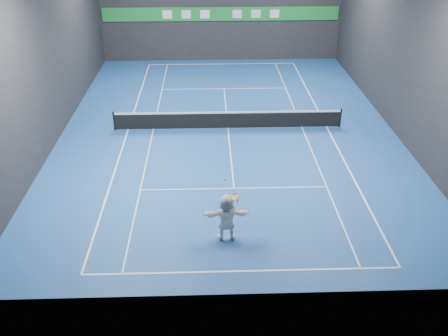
{
  "coord_description": "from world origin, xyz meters",
  "views": [
    {
      "loc": [
        -1.08,
        -25.14,
        11.37
      ],
      "look_at": [
        -0.47,
        -7.25,
        1.5
      ],
      "focal_mm": 40.0,
      "sensor_mm": 36.0,
      "label": 1
    }
  ],
  "objects_px": {
    "tennis_racket": "(235,198)",
    "tennis_ball": "(225,180)",
    "player": "(227,217)",
    "tennis_net": "(228,119)"
  },
  "relations": [
    {
      "from": "player",
      "to": "tennis_net",
      "type": "height_order",
      "value": "player"
    },
    {
      "from": "player",
      "to": "tennis_net",
      "type": "distance_m",
      "value": 10.01
    },
    {
      "from": "player",
      "to": "tennis_net",
      "type": "xyz_separation_m",
      "value": [
        0.47,
        9.99,
        -0.4
      ]
    },
    {
      "from": "tennis_ball",
      "to": "tennis_racket",
      "type": "xyz_separation_m",
      "value": [
        0.37,
        -0.1,
        -0.72
      ]
    },
    {
      "from": "player",
      "to": "tennis_ball",
      "type": "height_order",
      "value": "tennis_ball"
    },
    {
      "from": "tennis_racket",
      "to": "tennis_ball",
      "type": "bearing_deg",
      "value": 165.33
    },
    {
      "from": "tennis_net",
      "to": "tennis_racket",
      "type": "height_order",
      "value": "tennis_racket"
    },
    {
      "from": "tennis_ball",
      "to": "tennis_net",
      "type": "distance_m",
      "value": 10.05
    },
    {
      "from": "player",
      "to": "tennis_racket",
      "type": "height_order",
      "value": "tennis_racket"
    },
    {
      "from": "tennis_ball",
      "to": "tennis_racket",
      "type": "distance_m",
      "value": 0.82
    }
  ]
}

